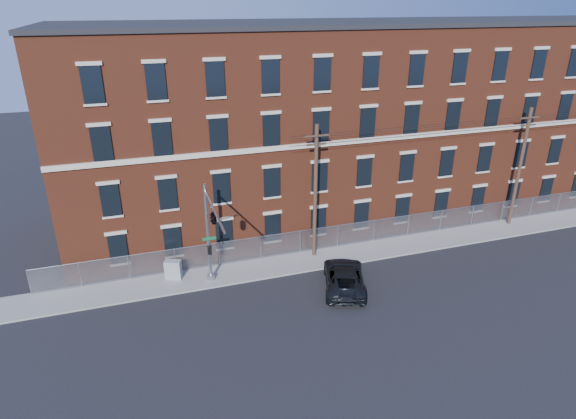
% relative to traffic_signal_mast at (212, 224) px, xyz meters
% --- Properties ---
extents(ground, '(140.00, 140.00, 0.00)m').
position_rel_traffic_signal_mast_xyz_m(ground, '(6.00, -2.18, -5.39)').
color(ground, black).
rests_on(ground, ground).
extents(sidewalk, '(65.00, 3.00, 0.12)m').
position_rel_traffic_signal_mast_xyz_m(sidewalk, '(18.00, 2.82, -5.33)').
color(sidewalk, gray).
rests_on(sidewalk, ground).
extents(mill_building, '(55.30, 14.32, 16.30)m').
position_rel_traffic_signal_mast_xyz_m(mill_building, '(18.00, 11.75, 2.76)').
color(mill_building, maroon).
rests_on(mill_building, ground).
extents(chain_link_fence, '(59.06, 0.06, 1.85)m').
position_rel_traffic_signal_mast_xyz_m(chain_link_fence, '(18.00, 4.12, -4.33)').
color(chain_link_fence, '#A5A8AD').
rests_on(chain_link_fence, ground).
extents(traffic_signal_mast, '(0.90, 6.75, 7.00)m').
position_rel_traffic_signal_mast_xyz_m(traffic_signal_mast, '(0.00, 0.00, 0.00)').
color(traffic_signal_mast, '#9EA0A5').
rests_on(traffic_signal_mast, ground).
extents(utility_pole_near, '(1.80, 0.28, 10.00)m').
position_rel_traffic_signal_mast_xyz_m(utility_pole_near, '(8.00, 3.42, -0.05)').
color(utility_pole_near, '#412D20').
rests_on(utility_pole_near, ground).
extents(utility_pole_mid, '(1.80, 0.28, 10.00)m').
position_rel_traffic_signal_mast_xyz_m(utility_pole_mid, '(26.00, 3.42, -0.05)').
color(utility_pole_mid, '#412D20').
rests_on(utility_pole_mid, ground).
extents(overhead_wires, '(40.00, 0.62, 0.62)m').
position_rel_traffic_signal_mast_xyz_m(overhead_wires, '(26.00, 3.42, 3.73)').
color(overhead_wires, black).
rests_on(overhead_wires, ground).
extents(pickup_truck, '(4.35, 6.15, 1.56)m').
position_rel_traffic_signal_mast_xyz_m(pickup_truck, '(8.37, -1.27, -4.61)').
color(pickup_truck, black).
rests_on(pickup_truck, ground).
extents(utility_cabinet, '(1.23, 0.92, 1.38)m').
position_rel_traffic_signal_mast_xyz_m(utility_cabinet, '(-2.42, 3.24, -4.58)').
color(utility_cabinet, gray).
rests_on(utility_cabinet, sidewalk).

